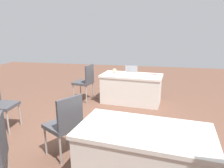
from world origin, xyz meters
The scene contains 8 objects.
ground_plane centered at (0.00, 0.00, 0.00)m, with size 14.40×14.40×0.00m, color brown.
table_foreground centered at (-0.30, -1.70, 0.37)m, with size 1.59×0.92×0.73m.
table_mid_left centered at (-0.75, 1.20, 0.37)m, with size 1.64×1.01×0.73m.
chair_near_front centered at (0.38, 0.84, 0.54)m, with size 0.60×0.60×0.95m.
chair_by_pillar centered at (0.89, -1.60, 0.55)m, with size 0.51×0.51×0.96m.
laptop_silver centered at (-0.28, -1.78, 0.77)m, with size 0.33×0.30×0.21m.
yarn_ball centered at (0.17, -1.88, 0.78)m, with size 0.11×0.11×0.11m, color beige.
scissors_red centered at (-0.86, -1.79, 0.73)m, with size 0.18×0.04×0.01m, color red.
Camera 1 is at (-0.81, 3.39, 1.84)m, focal length 33.11 mm.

